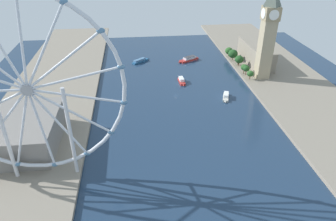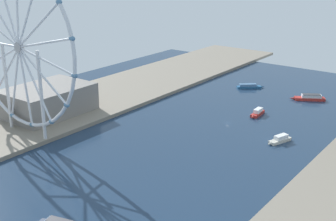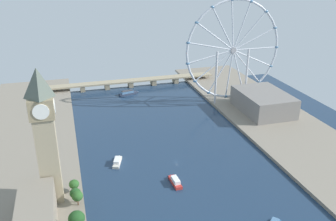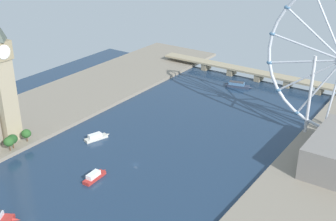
% 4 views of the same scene
% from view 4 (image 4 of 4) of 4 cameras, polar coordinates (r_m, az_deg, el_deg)
% --- Properties ---
extents(ground_plane, '(419.97, 419.97, 0.00)m').
position_cam_4_polar(ground_plane, '(313.91, -4.18, -6.92)').
color(ground_plane, '#1E334C').
extents(riverbank_left, '(90.00, 520.00, 3.00)m').
position_cam_4_polar(riverbank_left, '(395.59, -18.50, -1.10)').
color(riverbank_left, gray).
rests_on(riverbank_left, ground_plane).
extents(clock_tower, '(16.63, 16.63, 96.19)m').
position_cam_4_polar(clock_tower, '(342.94, -20.70, 4.07)').
color(clock_tower, tan).
rests_on(clock_tower, riverbank_left).
extents(river_bridge, '(231.97, 14.47, 9.24)m').
position_cam_4_polar(river_bridge, '(476.18, 11.66, 4.61)').
color(river_bridge, tan).
rests_on(river_bridge, ground_plane).
extents(tour_boat_2, '(10.77, 21.54, 5.04)m').
position_cam_4_polar(tour_boat_2, '(349.45, -9.23, -3.40)').
color(tour_boat_2, beige).
rests_on(tour_boat_2, ground_plane).
extents(tour_boat_3, '(6.38, 21.32, 5.35)m').
position_cam_4_polar(tour_boat_3, '(299.85, -9.44, -8.36)').
color(tour_boat_3, '#B22D28').
rests_on(tour_boat_3, ground_plane).
extents(tour_boat_4, '(27.82, 11.96, 5.76)m').
position_cam_4_polar(tour_boat_4, '(454.17, 8.96, 3.26)').
color(tour_boat_4, '#2D384C').
rests_on(tour_boat_4, ground_plane).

